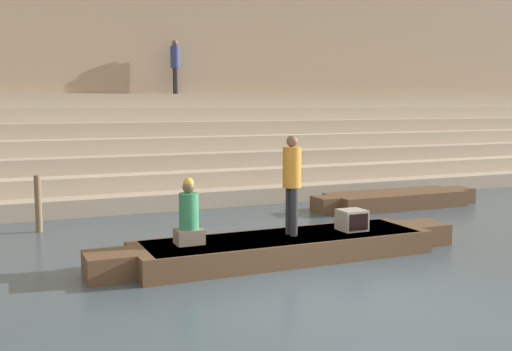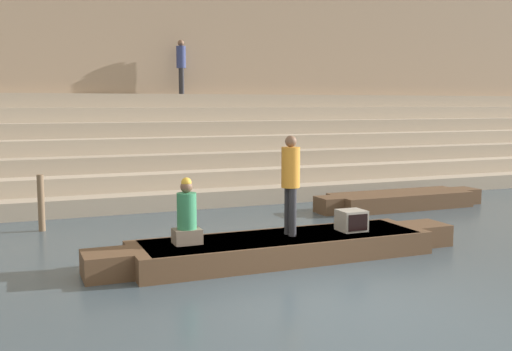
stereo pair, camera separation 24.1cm
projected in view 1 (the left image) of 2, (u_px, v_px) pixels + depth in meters
The scene contains 10 objects.
ground_plane at pixel (348, 302), 7.92m from camera, with size 120.00×120.00×0.00m, color #3D4C56.
ghat_steps at pixel (153, 158), 17.55m from camera, with size 36.00×5.01×2.92m.
back_wall at pixel (134, 71), 19.41m from camera, with size 34.20×1.28×7.39m.
rowboat_main at pixel (284, 247), 10.12m from camera, with size 6.57×1.47×0.39m.
person_standing at pixel (292, 178), 10.08m from camera, with size 0.31×0.31×1.69m.
person_rowing at pixel (189, 217), 9.48m from camera, with size 0.44×0.34×1.07m.
tv_set at pixel (352, 220), 10.55m from camera, with size 0.45×0.44×0.37m.
moored_boat_shore at pixel (396, 199), 15.18m from camera, with size 4.62×1.21×0.39m.
mooring_post at pixel (38, 204), 12.20m from camera, with size 0.14×0.14×1.17m, color brown.
person_on_steps at pixel (175, 62), 18.96m from camera, with size 0.30×0.30×1.71m.
Camera 1 is at (-4.16, -6.55, 2.60)m, focal length 42.00 mm.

